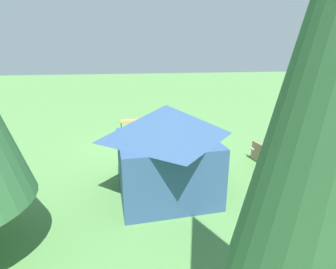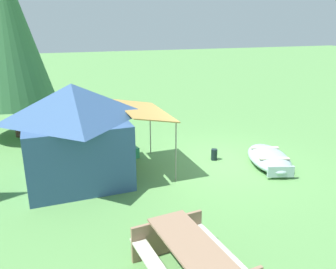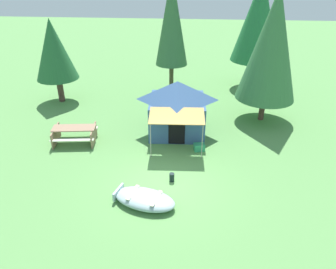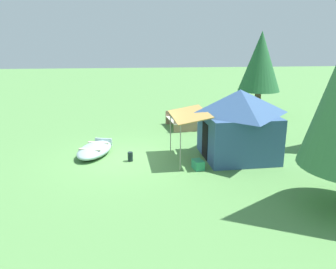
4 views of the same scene
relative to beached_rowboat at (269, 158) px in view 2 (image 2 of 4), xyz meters
name	(u,v)px [view 2 (image 2 of 4)]	position (x,y,z in m)	size (l,w,h in m)	color
ground_plane	(221,163)	(0.55, 1.31, -0.22)	(80.00, 80.00, 0.00)	#588E4A
beached_rowboat	(269,158)	(0.00, 0.00, 0.00)	(2.47, 1.71, 0.42)	#99B4B7
canvas_cabin_tent	(76,131)	(0.80, 5.53, 1.15)	(2.95, 4.06, 2.64)	#345586
picnic_table	(191,258)	(-3.92, 4.08, 0.26)	(2.14, 1.67, 0.76)	#927158
cooler_box	(132,152)	(1.92, 3.80, -0.05)	(0.48, 0.32, 0.33)	#2D9061
fuel_can	(214,155)	(0.86, 1.41, -0.04)	(0.19, 0.19, 0.35)	black
pine_tree_side	(5,26)	(5.24, 7.37, 3.75)	(3.01, 3.01, 6.70)	brown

